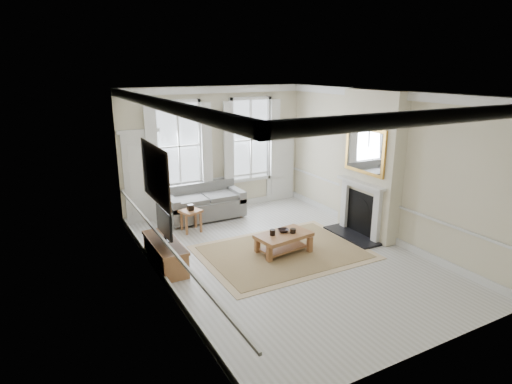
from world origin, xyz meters
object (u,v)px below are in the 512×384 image
side_table (191,214)px  sofa (204,204)px  tv_stand (165,254)px  coffee_table (284,237)px

side_table → sofa: bearing=50.0°
sofa → side_table: sofa is taller
tv_stand → sofa: bearing=52.9°
sofa → side_table: bearing=-130.0°
sofa → tv_stand: (-1.76, -2.32, -0.10)m
tv_stand → coffee_table: bearing=-13.6°
tv_stand → side_table: bearing=54.4°
side_table → coffee_table: bearing=-58.6°
side_table → coffee_table: size_ratio=0.45×
sofa → coffee_table: size_ratio=1.60×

